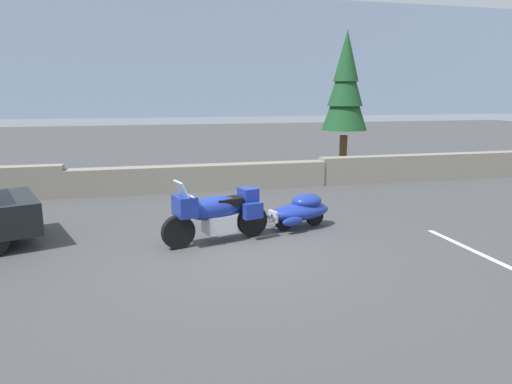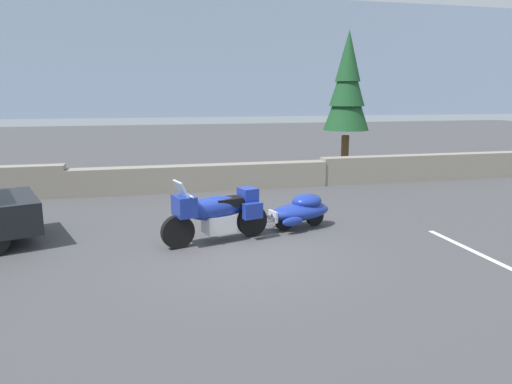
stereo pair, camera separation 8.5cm
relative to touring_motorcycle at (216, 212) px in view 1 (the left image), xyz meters
name	(u,v)px [view 1 (the left image)]	position (x,y,z in m)	size (l,w,h in m)	color
ground_plane	(241,250)	(0.37, -0.65, -0.62)	(80.00, 80.00, 0.00)	#424244
stone_guard_wall	(197,177)	(0.23, 5.29, -0.18)	(24.00, 0.58, 0.96)	gray
distant_ridgeline	(146,71)	(0.37, 95.27, 7.38)	(240.00, 80.00, 16.00)	#8C9EB7
touring_motorcycle	(216,212)	(0.00, 0.00, 0.00)	(2.26, 1.12, 1.33)	black
car_shaped_trailer	(300,210)	(1.99, 0.57, -0.21)	(2.22, 1.09, 0.76)	black
pine_tree_tall	(346,86)	(5.79, 6.73, 2.62)	(1.63, 1.63, 5.18)	brown
parking_stripe_marker	(489,258)	(4.70, -2.15, -0.62)	(0.12, 3.60, 0.01)	silver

